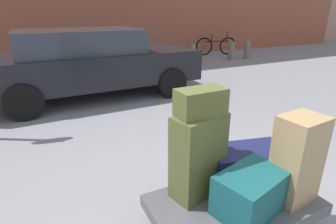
{
  "coord_description": "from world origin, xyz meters",
  "views": [
    {
      "loc": [
        -1.26,
        -1.35,
        1.77
      ],
      "look_at": [
        0.0,
        1.2,
        0.69
      ],
      "focal_mm": 28.69,
      "sensor_mm": 36.0,
      "label": 1
    }
  ],
  "objects": [
    {
      "name": "luggage_cart",
      "position": [
        0.0,
        0.0,
        0.27
      ],
      "size": [
        1.32,
        0.79,
        0.34
      ],
      "color": "#4C4C51",
      "rests_on": "ground_plane"
    },
    {
      "name": "suitcase_olive_rear_right",
      "position": [
        -0.22,
        0.22,
        0.69
      ],
      "size": [
        0.47,
        0.33,
        0.69
      ],
      "primitive_type": "cube",
      "rotation": [
        0.0,
        0.0,
        0.24
      ],
      "color": "#4C5128",
      "rests_on": "luggage_cart"
    },
    {
      "name": "duffel_bag_teal_stacked_top",
      "position": [
        0.02,
        -0.14,
        0.5
      ],
      "size": [
        0.6,
        0.47,
        0.32
      ],
      "primitive_type": "cube",
      "rotation": [
        0.0,
        0.0,
        0.25
      ],
      "color": "#144C51",
      "rests_on": "luggage_cart"
    },
    {
      "name": "duffel_bag_navy_front_right",
      "position": [
        0.26,
        0.18,
        0.5
      ],
      "size": [
        0.72,
        0.49,
        0.31
      ],
      "primitive_type": "cube",
      "rotation": [
        0.0,
        0.0,
        -0.23
      ],
      "color": "#191E47",
      "rests_on": "luggage_cart"
    },
    {
      "name": "suitcase_tan_rear_left",
      "position": [
        0.43,
        -0.17,
        0.69
      ],
      "size": [
        0.36,
        0.29,
        0.7
      ],
      "primitive_type": "cube",
      "rotation": [
        0.0,
        0.0,
        0.09
      ],
      "color": "#9E7F56",
      "rests_on": "luggage_cart"
    },
    {
      "name": "duffel_bag_olive_topmost_pile",
      "position": [
        -0.22,
        0.22,
        1.14
      ],
      "size": [
        0.37,
        0.21,
        0.21
      ],
      "primitive_type": "cube",
      "rotation": [
        0.0,
        0.0,
        0.02
      ],
      "color": "#4C5128",
      "rests_on": "suitcase_olive_rear_right"
    },
    {
      "name": "parked_car",
      "position": [
        -0.2,
        4.48,
        0.76
      ],
      "size": [
        4.33,
        1.98,
        1.42
      ],
      "color": "black",
      "rests_on": "ground_plane"
    },
    {
      "name": "bicycle_leaning",
      "position": [
        5.71,
        8.13,
        0.37
      ],
      "size": [
        1.69,
        0.59,
        0.96
      ],
      "color": "black",
      "rests_on": "ground_plane"
    },
    {
      "name": "bollard_kerb_near",
      "position": [
        2.43,
        6.82,
        0.34
      ],
      "size": [
        0.24,
        0.24,
        0.67
      ],
      "primitive_type": "cylinder",
      "color": "#72665B",
      "rests_on": "ground_plane"
    },
    {
      "name": "bollard_kerb_mid",
      "position": [
        3.73,
        6.82,
        0.34
      ],
      "size": [
        0.24,
        0.24,
        0.67
      ],
      "primitive_type": "cylinder",
      "color": "#72665B",
      "rests_on": "ground_plane"
    },
    {
      "name": "bollard_kerb_far",
      "position": [
        5.48,
        6.82,
        0.34
      ],
      "size": [
        0.24,
        0.24,
        0.67
      ],
      "primitive_type": "cylinder",
      "color": "#72665B",
      "rests_on": "ground_plane"
    },
    {
      "name": "bollard_corner",
      "position": [
        6.24,
        6.82,
        0.34
      ],
      "size": [
        0.24,
        0.24,
        0.67
      ],
      "primitive_type": "cylinder",
      "color": "#72665B",
      "rests_on": "ground_plane"
    }
  ]
}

